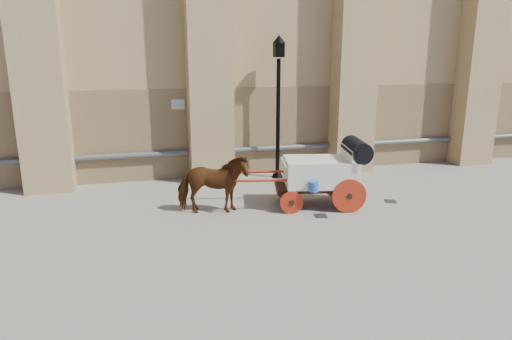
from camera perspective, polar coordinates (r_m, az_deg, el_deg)
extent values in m
plane|color=gray|center=(12.22, 1.75, -5.28)|extent=(90.00, 90.00, 0.00)
cube|color=brown|center=(16.28, 4.58, 5.12)|extent=(44.00, 0.35, 3.00)
cylinder|color=#59595B|center=(16.13, 4.85, 2.86)|extent=(42.00, 0.18, 0.18)
cube|color=beige|center=(15.16, -9.74, 8.09)|extent=(0.42, 0.04, 0.32)
imported|color=#5D3112|center=(11.96, -5.44, -1.82)|extent=(1.97, 1.14, 1.57)
cube|color=black|center=(12.68, 7.55, -2.00)|extent=(2.39, 1.43, 0.12)
cube|color=#EDE8CC|center=(12.59, 8.06, -0.21)|extent=(2.14, 1.62, 0.71)
cube|color=#EDE8CC|center=(12.67, 11.52, 1.62)|extent=(0.40, 1.28, 0.56)
cube|color=#EDE8CC|center=(12.40, 4.18, 0.88)|extent=(0.57, 1.17, 0.10)
cylinder|color=black|center=(12.68, 12.46, 2.52)|extent=(0.81, 1.36, 0.57)
cylinder|color=#B42913|center=(12.29, 11.57, -3.21)|extent=(0.91, 0.24, 0.92)
cylinder|color=#B42913|center=(13.46, 10.26, -1.59)|extent=(0.91, 0.24, 0.92)
cylinder|color=#B42913|center=(12.05, 4.46, -4.07)|extent=(0.61, 0.18, 0.61)
cylinder|color=#B42913|center=(13.24, 3.77, -2.34)|extent=(0.61, 0.18, 0.61)
cylinder|color=#B42913|center=(11.97, 0.05, -1.35)|extent=(2.41, 0.55, 0.07)
cylinder|color=#B42913|center=(12.85, -0.16, -0.24)|extent=(2.41, 0.55, 0.07)
cylinder|color=blue|center=(11.92, 7.23, -2.04)|extent=(0.26, 0.26, 0.26)
cylinder|color=black|center=(15.20, 2.77, 6.28)|extent=(0.13, 0.13, 3.94)
cone|color=black|center=(15.55, 2.69, -0.20)|extent=(0.39, 0.39, 0.39)
cube|color=black|center=(15.05, 2.87, 14.77)|extent=(0.31, 0.31, 0.46)
cone|color=black|center=(15.05, 2.89, 16.02)|extent=(0.44, 0.44, 0.26)
cube|color=black|center=(12.04, 8.08, -5.69)|extent=(0.37, 0.37, 0.01)
cube|color=black|center=(13.62, 16.46, -3.76)|extent=(0.42, 0.42, 0.01)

